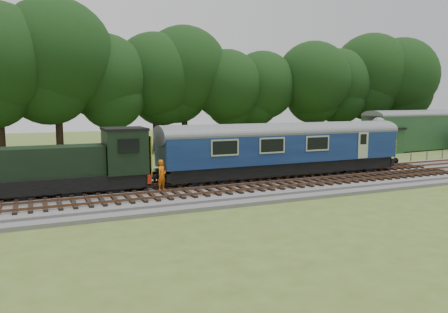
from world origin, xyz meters
name	(u,v)px	position (x,y,z in m)	size (l,w,h in m)	color
ground	(233,190)	(0.00, 0.00, 0.00)	(120.00, 120.00, 0.00)	#495C21
ballast	(233,187)	(0.00, 0.00, 0.17)	(70.00, 7.00, 0.35)	#4C4C4F
track_north	(224,180)	(0.00, 1.40, 0.42)	(67.20, 2.40, 0.21)	black
track_south	(244,188)	(0.00, -1.60, 0.42)	(67.20, 2.40, 0.21)	black
fence	(208,178)	(0.00, 4.50, 0.00)	(64.00, 0.12, 1.00)	#6B6054
tree_line	(150,153)	(0.00, 22.00, 0.00)	(70.00, 8.00, 18.00)	black
dmu_railcar	(284,145)	(4.63, 1.40, 2.61)	(18.05, 2.86, 3.88)	black
shunter_loco	(78,165)	(-9.30, 1.40, 1.97)	(8.91, 2.60, 3.38)	black
worker	(162,175)	(-4.67, 0.06, 1.27)	(0.67, 0.44, 1.85)	#DB5E0B
parked_coach	(426,128)	(30.57, 12.45, 2.54)	(17.92, 4.57, 4.53)	#1C3E22
shed	(383,140)	(23.64, 11.97, 1.43)	(3.48, 3.48, 2.82)	#1C3E22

